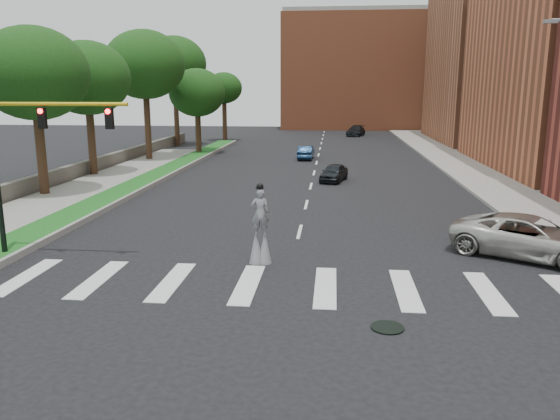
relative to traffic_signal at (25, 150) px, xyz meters
name	(u,v)px	position (x,y,z in m)	size (l,w,h in m)	color
ground_plane	(284,297)	(9.78, -3.00, -4.15)	(160.00, 160.00, 0.00)	black
grass_median	(144,182)	(-1.72, 17.00, -4.03)	(2.00, 60.00, 0.25)	#17531B
median_curb	(158,182)	(-0.67, 17.00, -4.01)	(0.20, 60.00, 0.28)	gray
sidewalk_left	(21,213)	(-4.72, 7.00, -4.06)	(4.00, 60.00, 0.18)	gray
sidewalk_right	(484,176)	(22.28, 22.00, -4.06)	(5.00, 90.00, 0.18)	gray
stone_wall	(80,170)	(-7.22, 19.00, -3.60)	(0.50, 56.00, 1.10)	#555149
manhole	(387,327)	(12.78, -5.00, -4.13)	(0.90, 0.90, 0.04)	black
building_far	(508,58)	(31.78, 51.00, 5.85)	(16.00, 22.00, 20.00)	#A65D3D
building_backdrop	(363,73)	(15.78, 75.00, 4.85)	(26.00, 14.00, 18.00)	#B55B38
traffic_signal	(25,150)	(0.00, 0.00, 0.00)	(5.30, 0.23, 6.20)	black
stilt_performer	(260,232)	(8.62, 0.30, -2.95)	(0.84, 0.55, 3.01)	#342115
suv_crossing	(530,237)	(18.78, 2.00, -3.35)	(2.65, 5.75, 1.60)	beige
car_near	(334,173)	(11.30, 19.20, -3.54)	(1.44, 3.58, 1.22)	black
car_mid	(306,153)	(8.72, 31.43, -3.53)	(1.31, 3.76, 1.24)	navy
car_far	(356,131)	(14.30, 58.13, -3.45)	(1.96, 4.83, 1.40)	black
tree_2	(34,74)	(-6.09, 11.95, 3.03)	(6.32, 6.32, 9.90)	#342115
tree_3	(87,78)	(-6.48, 19.75, 2.93)	(6.20, 6.20, 9.75)	#342115
tree_4	(145,65)	(-5.40, 29.06, 4.26)	(7.04, 7.04, 11.44)	#342115
tree_5	(174,64)	(-6.59, 42.35, 4.94)	(7.10, 7.10, 12.15)	#342115
tree_6	(197,93)	(-2.19, 34.65, 1.83)	(5.50, 5.50, 8.35)	#342115
tree_7	(224,89)	(-2.34, 48.80, 2.28)	(4.47, 4.47, 8.41)	#342115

